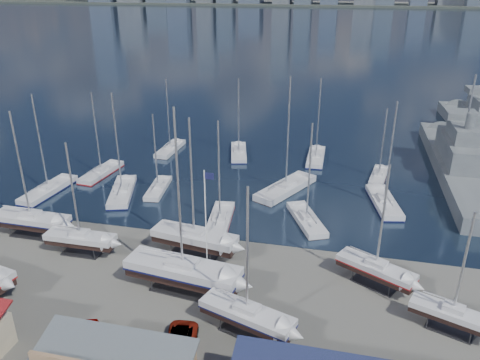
% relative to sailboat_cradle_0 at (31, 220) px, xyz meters
% --- Properties ---
extents(ground, '(1400.00, 1400.00, 0.00)m').
position_rel_sailboat_cradle_0_xyz_m(ground, '(21.38, -5.52, -2.07)').
color(ground, '#605E59').
rests_on(ground, ground).
extents(water, '(1400.00, 600.00, 0.40)m').
position_rel_sailboat_cradle_0_xyz_m(water, '(21.38, 304.48, -2.22)').
color(water, '#172735').
rests_on(water, ground).
extents(far_shore, '(1400.00, 80.00, 2.20)m').
position_rel_sailboat_cradle_0_xyz_m(far_shore, '(21.38, 564.48, -0.97)').
color(far_shore, '#2D332D').
rests_on(far_shore, ground).
extents(sailboat_cradle_0, '(9.99, 2.96, 16.06)m').
position_rel_sailboat_cradle_0_xyz_m(sailboat_cradle_0, '(0.00, 0.00, 0.00)').
color(sailboat_cradle_0, '#2D2D33').
rests_on(sailboat_cradle_0, ground).
extents(sailboat_cradle_2, '(8.33, 2.36, 13.77)m').
position_rel_sailboat_cradle_0_xyz_m(sailboat_cradle_2, '(8.28, -2.52, -0.11)').
color(sailboat_cradle_2, '#2D2D33').
rests_on(sailboat_cradle_2, ground).
extents(sailboat_cradle_3, '(12.55, 4.93, 19.47)m').
position_rel_sailboat_cradle_0_xyz_m(sailboat_cradle_3, '(22.31, -6.45, 0.18)').
color(sailboat_cradle_3, '#2D2D33').
rests_on(sailboat_cradle_3, ground).
extents(sailboat_cradle_4, '(10.48, 4.40, 16.54)m').
position_rel_sailboat_cradle_0_xyz_m(sailboat_cradle_4, '(21.27, 0.41, 0.03)').
color(sailboat_cradle_4, '#2D2D33').
rests_on(sailboat_cradle_4, ground).
extents(sailboat_cradle_5, '(9.34, 5.24, 14.67)m').
position_rel_sailboat_cradle_0_xyz_m(sailboat_cradle_5, '(30.08, -11.31, -0.07)').
color(sailboat_cradle_5, '#2D2D33').
rests_on(sailboat_cradle_5, ground).
extents(sailboat_cradle_6, '(8.45, 6.06, 13.69)m').
position_rel_sailboat_cradle_0_xyz_m(sailboat_cradle_6, '(41.64, -1.12, -0.12)').
color(sailboat_cradle_6, '#2D2D33').
rests_on(sailboat_cradle_6, ground).
extents(sailboat_cradle_7, '(7.59, 4.56, 12.28)m').
position_rel_sailboat_cradle_0_xyz_m(sailboat_cradle_7, '(48.17, -6.89, -0.18)').
color(sailboat_cradle_7, '#2D2D33').
rests_on(sailboat_cradle_7, ground).
extents(sailboat_moored_0, '(3.85, 10.79, 15.81)m').
position_rel_sailboat_cradle_0_xyz_m(sailboat_moored_0, '(-5.64, 11.64, -1.77)').
color(sailboat_moored_0, black).
rests_on(sailboat_moored_0, water).
extents(sailboat_moored_1, '(3.65, 9.88, 14.44)m').
position_rel_sailboat_cradle_0_xyz_m(sailboat_moored_1, '(-1.31, 19.88, -1.77)').
color(sailboat_moored_1, black).
rests_on(sailboat_moored_1, water).
extents(sailboat_moored_2, '(2.89, 9.47, 14.19)m').
position_rel_sailboat_cradle_0_xyz_m(sailboat_moored_2, '(5.61, 33.35, -1.75)').
color(sailboat_moored_2, black).
rests_on(sailboat_moored_2, water).
extents(sailboat_moored_3, '(6.19, 11.20, 16.14)m').
position_rel_sailboat_cradle_0_xyz_m(sailboat_moored_3, '(5.59, 13.48, -1.77)').
color(sailboat_moored_3, black).
rests_on(sailboat_moored_3, water).
extents(sailboat_moored_4, '(3.38, 8.58, 12.62)m').
position_rel_sailboat_cradle_0_xyz_m(sailboat_moored_4, '(10.24, 16.08, -1.75)').
color(sailboat_moored_4, black).
rests_on(sailboat_moored_4, water).
extents(sailboat_moored_5, '(5.02, 10.16, 14.63)m').
position_rel_sailboat_cradle_0_xyz_m(sailboat_moored_5, '(18.61, 34.28, -1.77)').
color(sailboat_moored_5, black).
rests_on(sailboat_moored_5, water).
extents(sailboat_moored_6, '(3.83, 10.09, 14.71)m').
position_rel_sailboat_cradle_0_xyz_m(sailboat_moored_6, '(22.19, 8.19, -1.77)').
color(sailboat_moored_6, black).
rests_on(sailboat_moored_6, water).
extents(sailboat_moored_7, '(8.45, 12.34, 18.27)m').
position_rel_sailboat_cradle_0_xyz_m(sailboat_moored_7, '(29.26, 20.30, -1.75)').
color(sailboat_moored_7, black).
rests_on(sailboat_moored_7, water).
extents(sailboat_moored_8, '(2.98, 10.21, 15.22)m').
position_rel_sailboat_cradle_0_xyz_m(sailboat_moored_8, '(32.62, 35.06, -1.77)').
color(sailboat_moored_8, black).
rests_on(sailboat_moored_8, water).
extents(sailboat_moored_9, '(6.37, 9.73, 14.32)m').
position_rel_sailboat_cradle_0_xyz_m(sailboat_moored_9, '(33.30, 11.06, -1.75)').
color(sailboat_moored_9, black).
rests_on(sailboat_moored_9, water).
extents(sailboat_moored_10, '(5.07, 10.97, 15.83)m').
position_rel_sailboat_cradle_0_xyz_m(sailboat_moored_10, '(43.57, 18.70, -1.77)').
color(sailboat_moored_10, black).
rests_on(sailboat_moored_10, water).
extents(sailboat_moored_11, '(3.59, 8.38, 12.13)m').
position_rel_sailboat_cradle_0_xyz_m(sailboat_moored_11, '(43.29, 28.98, -1.76)').
color(sailboat_moored_11, black).
rests_on(sailboat_moored_11, water).
extents(naval_ship_east, '(7.09, 43.53, 17.92)m').
position_rel_sailboat_cradle_0_xyz_m(naval_ship_east, '(56.01, 33.92, -0.41)').
color(naval_ship_east, slate).
rests_on(naval_ship_east, water).
extents(naval_ship_west, '(9.26, 43.51, 17.89)m').
position_rel_sailboat_cradle_0_xyz_m(naval_ship_west, '(63.52, 54.65, -0.41)').
color(naval_ship_west, slate).
rests_on(naval_ship_west, water).
extents(car_a, '(2.63, 4.19, 1.33)m').
position_rel_sailboat_cradle_0_xyz_m(car_a, '(16.51, -15.68, -1.41)').
color(car_a, gray).
rests_on(car_a, ground).
extents(car_b, '(4.11, 1.47, 1.35)m').
position_rel_sailboat_cradle_0_xyz_m(car_b, '(17.80, -15.94, -1.40)').
color(car_b, gray).
rests_on(car_b, ground).
extents(car_c, '(3.26, 5.91, 1.57)m').
position_rel_sailboat_cradle_0_xyz_m(car_c, '(24.84, -14.95, -1.29)').
color(car_c, gray).
rests_on(car_c, ground).
extents(flagpole, '(1.06, 0.12, 12.04)m').
position_rel_sailboat_cradle_0_xyz_m(flagpole, '(23.78, -2.61, 4.86)').
color(flagpole, white).
rests_on(flagpole, ground).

